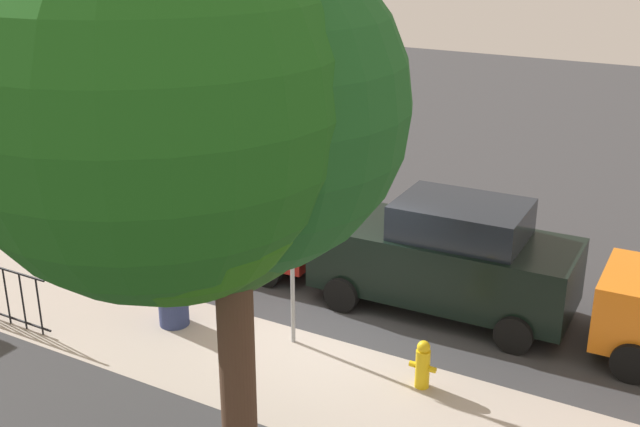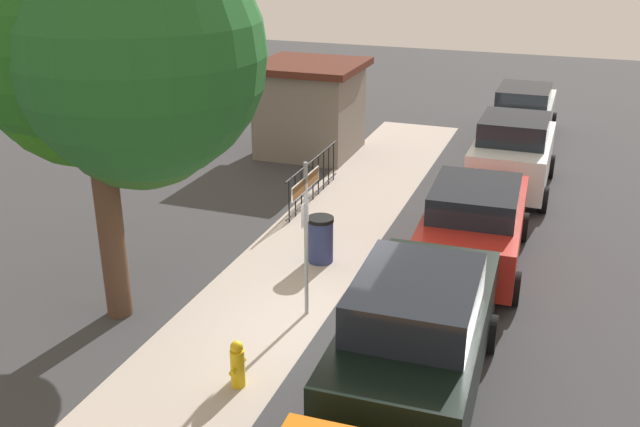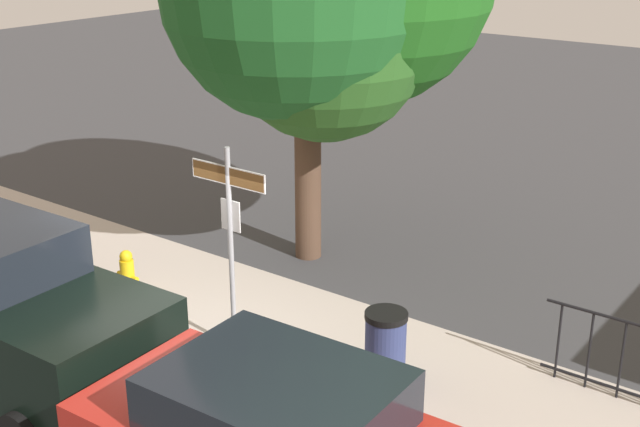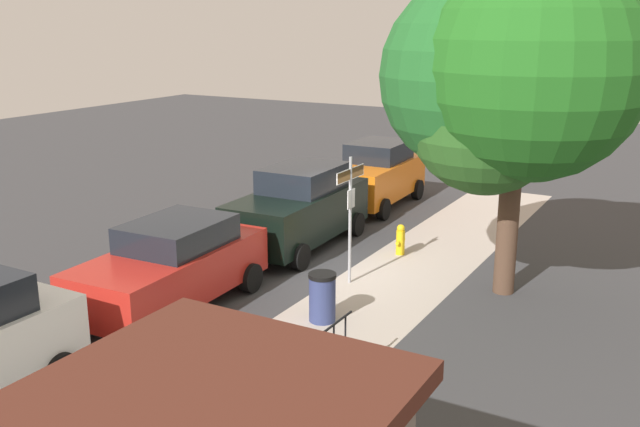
{
  "view_description": "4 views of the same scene",
  "coord_description": "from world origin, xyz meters",
  "px_view_note": "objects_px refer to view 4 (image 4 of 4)",
  "views": [
    {
      "loc": [
        -5.59,
        10.28,
        6.66
      ],
      "look_at": [
        0.34,
        -0.22,
        2.12
      ],
      "focal_mm": 44.25,
      "sensor_mm": 36.0,
      "label": 1
    },
    {
      "loc": [
        -10.15,
        -3.71,
        6.58
      ],
      "look_at": [
        1.69,
        0.57,
        1.47
      ],
      "focal_mm": 40.59,
      "sensor_mm": 36.0,
      "label": 2
    },
    {
      "loc": [
        7.52,
        -7.04,
        5.73
      ],
      "look_at": [
        1.67,
        0.81,
        2.11
      ],
      "focal_mm": 46.84,
      "sensor_mm": 36.0,
      "label": 3
    },
    {
      "loc": [
        13.85,
        7.22,
        5.71
      ],
      "look_at": [
        0.88,
        -0.15,
        1.62
      ],
      "focal_mm": 39.87,
      "sensor_mm": 36.0,
      "label": 4
    }
  ],
  "objects_px": {
    "street_sign": "(350,199)",
    "car_orange": "(376,174)",
    "car_black": "(299,207)",
    "trash_bin": "(322,297)",
    "car_red": "(172,265)",
    "shade_tree": "(510,82)",
    "fire_hydrant": "(400,240)"
  },
  "relations": [
    {
      "from": "street_sign",
      "to": "car_orange",
      "type": "height_order",
      "value": "street_sign"
    },
    {
      "from": "car_black",
      "to": "trash_bin",
      "type": "bearing_deg",
      "value": 34.76
    },
    {
      "from": "car_black",
      "to": "trash_bin",
      "type": "xyz_separation_m",
      "value": [
        3.88,
        2.87,
        -0.54
      ]
    },
    {
      "from": "car_red",
      "to": "trash_bin",
      "type": "relative_size",
      "value": 4.58
    },
    {
      "from": "street_sign",
      "to": "trash_bin",
      "type": "relative_size",
      "value": 2.92
    },
    {
      "from": "shade_tree",
      "to": "fire_hydrant",
      "type": "height_order",
      "value": "shade_tree"
    },
    {
      "from": "car_orange",
      "to": "car_red",
      "type": "xyz_separation_m",
      "value": [
        9.6,
        -0.01,
        -0.09
      ]
    },
    {
      "from": "fire_hydrant",
      "to": "car_orange",
      "type": "bearing_deg",
      "value": -147.44
    },
    {
      "from": "car_orange",
      "to": "car_red",
      "type": "relative_size",
      "value": 0.94
    },
    {
      "from": "street_sign",
      "to": "car_black",
      "type": "relative_size",
      "value": 0.62
    },
    {
      "from": "street_sign",
      "to": "shade_tree",
      "type": "distance_m",
      "value": 4.11
    },
    {
      "from": "fire_hydrant",
      "to": "trash_bin",
      "type": "distance_m",
      "value": 4.53
    },
    {
      "from": "car_red",
      "to": "trash_bin",
      "type": "height_order",
      "value": "car_red"
    },
    {
      "from": "car_orange",
      "to": "car_black",
      "type": "xyz_separation_m",
      "value": [
        4.8,
        0.08,
        0.04
      ]
    },
    {
      "from": "street_sign",
      "to": "car_red",
      "type": "bearing_deg",
      "value": -38.98
    },
    {
      "from": "car_orange",
      "to": "trash_bin",
      "type": "bearing_deg",
      "value": 17.17
    },
    {
      "from": "shade_tree",
      "to": "car_orange",
      "type": "bearing_deg",
      "value": -136.69
    },
    {
      "from": "fire_hydrant",
      "to": "car_red",
      "type": "bearing_deg",
      "value": -26.08
    },
    {
      "from": "shade_tree",
      "to": "fire_hydrant",
      "type": "distance_m",
      "value": 5.37
    },
    {
      "from": "car_orange",
      "to": "street_sign",
      "type": "bearing_deg",
      "value": 18.91
    },
    {
      "from": "street_sign",
      "to": "fire_hydrant",
      "type": "distance_m",
      "value": 2.86
    },
    {
      "from": "street_sign",
      "to": "shade_tree",
      "type": "xyz_separation_m",
      "value": [
        -0.63,
        3.13,
        2.59
      ]
    },
    {
      "from": "car_orange",
      "to": "fire_hydrant",
      "type": "height_order",
      "value": "car_orange"
    },
    {
      "from": "street_sign",
      "to": "car_black",
      "type": "distance_m",
      "value": 3.08
    },
    {
      "from": "car_black",
      "to": "fire_hydrant",
      "type": "bearing_deg",
      "value": 102.3
    },
    {
      "from": "car_black",
      "to": "car_red",
      "type": "distance_m",
      "value": 4.8
    },
    {
      "from": "car_red",
      "to": "trash_bin",
      "type": "bearing_deg",
      "value": 104.97
    },
    {
      "from": "car_orange",
      "to": "fire_hydrant",
      "type": "bearing_deg",
      "value": 30.93
    },
    {
      "from": "fire_hydrant",
      "to": "trash_bin",
      "type": "bearing_deg",
      "value": 3.8
    },
    {
      "from": "shade_tree",
      "to": "car_red",
      "type": "distance_m",
      "value": 7.61
    },
    {
      "from": "shade_tree",
      "to": "car_black",
      "type": "bearing_deg",
      "value": -101.53
    },
    {
      "from": "shade_tree",
      "to": "car_orange",
      "type": "relative_size",
      "value": 1.65
    }
  ]
}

